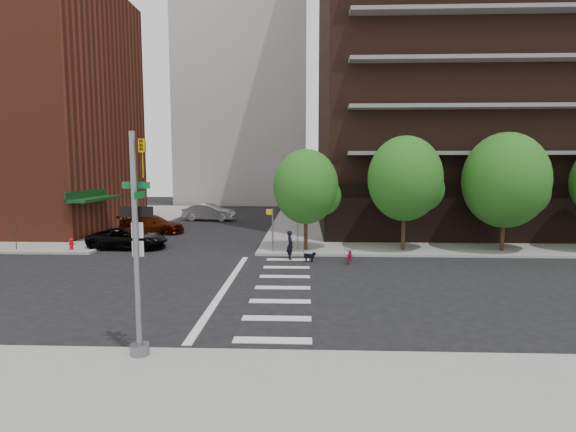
{
  "coord_description": "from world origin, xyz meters",
  "views": [
    {
      "loc": [
        3.98,
        -19.05,
        5.22
      ],
      "look_at": [
        3.0,
        6.0,
        2.5
      ],
      "focal_mm": 28.0,
      "sensor_mm": 36.0,
      "label": 1
    }
  ],
  "objects": [
    {
      "name": "sidewalk_ne",
      "position": [
        20.5,
        23.5,
        0.07
      ],
      "size": [
        39.0,
        33.0,
        0.15
      ],
      "primitive_type": "cube",
      "color": "gray",
      "rests_on": "ground"
    },
    {
      "name": "tree_b",
      "position": [
        10.0,
        8.5,
        4.54
      ],
      "size": [
        4.5,
        4.5,
        6.65
      ],
      "color": "#301E11",
      "rests_on": "sidewalk_ne"
    },
    {
      "name": "dog_walker",
      "position": [
        3.12,
        6.0,
        0.83
      ],
      "size": [
        0.69,
        0.55,
        1.66
      ],
      "primitive_type": "imported",
      "rotation": [
        0.0,
        0.0,
        1.86
      ],
      "color": "black",
      "rests_on": "ground"
    },
    {
      "name": "sidewalk_nw",
      "position": [
        -24.5,
        23.5,
        0.07
      ],
      "size": [
        31.0,
        33.0,
        0.15
      ],
      "primitive_type": "cube",
      "color": "gray",
      "rests_on": "ground"
    },
    {
      "name": "tree_a",
      "position": [
        4.0,
        8.5,
        4.04
      ],
      "size": [
        4.0,
        4.0,
        5.9
      ],
      "color": "#301E11",
      "rests_on": "sidewalk_ne"
    },
    {
      "name": "crosswalk",
      "position": [
        2.21,
        -0.0,
        0.01
      ],
      "size": [
        3.85,
        13.0,
        0.01
      ],
      "color": "silver",
      "rests_on": "ground"
    },
    {
      "name": "tree_c",
      "position": [
        16.0,
        8.5,
        4.45
      ],
      "size": [
        5.0,
        5.0,
        6.8
      ],
      "color": "#301E11",
      "rests_on": "sidewalk_ne"
    },
    {
      "name": "dog",
      "position": [
        4.23,
        5.43,
        0.35
      ],
      "size": [
        0.65,
        0.39,
        0.55
      ],
      "rotation": [
        0.0,
        0.0,
        -0.39
      ],
      "color": "black",
      "rests_on": "ground"
    },
    {
      "name": "parked_car_silver",
      "position": [
        -5.5,
        24.56,
        0.84
      ],
      "size": [
        2.14,
        5.19,
        1.67
      ],
      "primitive_type": "imported",
      "rotation": [
        0.0,
        0.0,
        1.5
      ],
      "color": "#AAAEB1",
      "rests_on": "ground"
    },
    {
      "name": "parking_meter",
      "position": [
        -14.0,
        7.8,
        0.96
      ],
      "size": [
        0.1,
        0.08,
        1.32
      ],
      "color": "black",
      "rests_on": "sidewalk_nw"
    },
    {
      "name": "scooter",
      "position": [
        6.43,
        5.41,
        0.42
      ],
      "size": [
        0.86,
        1.66,
        0.83
      ],
      "primitive_type": "imported",
      "rotation": [
        0.0,
        0.0,
        -0.2
      ],
      "color": "#A00B2F",
      "rests_on": "ground"
    },
    {
      "name": "ground",
      "position": [
        0.0,
        0.0,
        0.0
      ],
      "size": [
        120.0,
        120.0,
        0.0
      ],
      "primitive_type": "plane",
      "color": "black",
      "rests_on": "ground"
    },
    {
      "name": "pedestrian_signal",
      "position": [
        2.32,
        7.92,
        1.85
      ],
      "size": [
        2.18,
        0.67,
        2.6
      ],
      "color": "slate",
      "rests_on": "sidewalk_ne"
    },
    {
      "name": "parked_car_maroon",
      "position": [
        -8.2,
        15.82,
        0.74
      ],
      "size": [
        2.43,
        5.21,
        1.47
      ],
      "primitive_type": "imported",
      "rotation": [
        0.0,
        0.0,
        1.5
      ],
      "color": "#411005",
      "rests_on": "ground"
    },
    {
      "name": "parked_car_black",
      "position": [
        -7.41,
        9.03,
        0.69
      ],
      "size": [
        2.52,
        5.06,
        1.38
      ],
      "primitive_type": "imported",
      "rotation": [
        0.0,
        0.0,
        1.52
      ],
      "color": "black",
      "rests_on": "ground"
    },
    {
      "name": "traffic_signal",
      "position": [
        -0.47,
        -7.49,
        2.7
      ],
      "size": [
        0.9,
        0.75,
        6.0
      ],
      "color": "slate",
      "rests_on": "sidewalk_s"
    },
    {
      "name": "fire_hydrant",
      "position": [
        -10.5,
        7.8,
        0.55
      ],
      "size": [
        0.24,
        0.24,
        0.73
      ],
      "color": "#A50C0C",
      "rests_on": "sidewalk_nw"
    }
  ]
}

